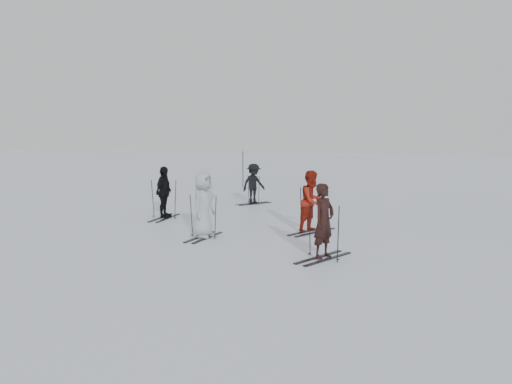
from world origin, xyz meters
TOP-DOWN VIEW (x-y plane):
  - ground at (0.00, 0.00)m, footprint 120.00×120.00m
  - skier_near_dark at (2.87, -2.87)m, footprint 0.64×0.73m
  - skier_red at (1.99, 0.09)m, footprint 0.98×1.06m
  - skier_grey at (-0.68, -1.59)m, footprint 0.64×0.92m
  - skier_uphill_left at (-3.23, 0.92)m, footprint 0.48×1.03m
  - skier_uphill_far at (-1.44, 5.15)m, footprint 1.10×1.19m
  - skis_near_dark at (2.87, -2.87)m, footprint 2.01×1.63m
  - skis_red at (1.99, 0.09)m, footprint 2.06×1.68m
  - skis_grey at (-0.68, -1.59)m, footprint 1.74×1.02m
  - skis_uphill_left at (-3.23, 0.92)m, footprint 1.90×1.09m
  - skis_uphill_far at (-1.44, 5.15)m, footprint 1.83×1.66m
  - piste_marker at (-4.01, 11.12)m, footprint 0.05×0.05m

SIDE VIEW (x-z plane):
  - ground at x=0.00m, z-range 0.00..0.00m
  - skis_uphill_far at x=-1.44m, z-range 0.00..1.19m
  - skis_grey at x=-0.68m, z-range 0.00..1.22m
  - skis_near_dark at x=2.87m, z-range 0.00..1.30m
  - skis_red at x=1.99m, z-range 0.00..1.33m
  - skis_uphill_left at x=-3.23m, z-range 0.00..1.35m
  - skier_uphill_far at x=-1.44m, z-range 0.00..1.61m
  - skier_near_dark at x=2.87m, z-range 0.00..1.70m
  - skier_uphill_left at x=-3.23m, z-range 0.00..1.72m
  - skier_red at x=1.99m, z-range 0.00..1.76m
  - skier_grey at x=-0.68m, z-range 0.00..1.79m
  - piste_marker at x=-4.01m, z-range 0.00..1.91m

